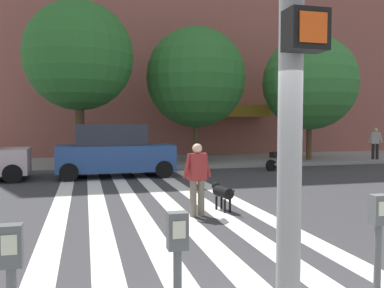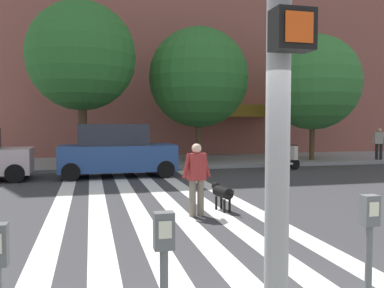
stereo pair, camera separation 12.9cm
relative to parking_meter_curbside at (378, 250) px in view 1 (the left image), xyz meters
The scene contains 14 objects.
ground_plane 7.59m from the parking_meter_curbside, 92.70° to the left, with size 160.00×160.00×0.00m, color #353538.
sidewalk_far 17.63m from the parking_meter_curbside, 91.15° to the left, with size 80.00×6.00×0.15m, color gray.
crosswalk_stripes 7.62m from the parking_meter_curbside, 95.98° to the left, with size 4.95×13.57×0.01m.
apartment_block 31.80m from the parking_meter_curbside, 75.39° to the left, with size 32.98×18.45×22.60m.
parking_meter_curbside is the anchor object (origin of this frame).
parking_meter_second_along 1.82m from the parking_meter_curbside, behind, with size 0.14×0.11×1.36m.
parked_car_behind_first 13.08m from the parking_meter_curbside, 95.83° to the left, with size 4.39×1.99×2.03m.
parked_scooter 14.57m from the parking_meter_curbside, 66.12° to the left, with size 1.62×0.60×1.11m.
street_tree_nearest 16.30m from the parking_meter_curbside, 99.55° to the left, with size 4.72×4.72×7.17m.
street_tree_middle 17.06m from the parking_meter_curbside, 80.14° to the left, with size 4.87×4.87×6.56m.
street_tree_further 18.61m from the parking_meter_curbside, 61.23° to the left, with size 4.87×4.87×6.41m.
pedestrian_dog_walker 5.86m from the parking_meter_curbside, 89.97° to the left, with size 0.71×0.31×1.64m.
dog_on_leash 6.35m from the parking_meter_curbside, 83.33° to the left, with size 0.37×0.98×0.65m.
pedestrian_bystander 19.62m from the parking_meter_curbside, 51.33° to the left, with size 0.61×0.50×1.64m.
Camera 1 is at (-2.06, -3.37, 2.13)m, focal length 38.40 mm.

